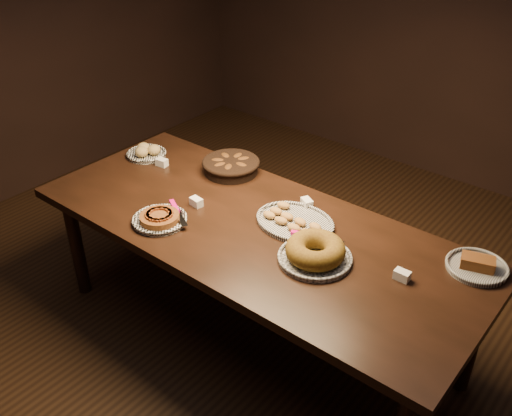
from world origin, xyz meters
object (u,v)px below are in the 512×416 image
Objects in this scene: buffet_table at (254,237)px; apple_tart_plate at (160,219)px; bundt_cake_plate at (315,252)px; madeleine_platter at (294,221)px.

buffet_table is 0.49m from apple_tart_plate.
apple_tart_plate is at bearing -168.32° from bundt_cake_plate.
apple_tart_plate is 0.74× the size of madeleine_platter.
bundt_cake_plate reaches higher than madeleine_platter.
bundt_cake_plate reaches higher than buffet_table.
madeleine_platter reaches higher than buffet_table.
bundt_cake_plate is at bearing 27.10° from apple_tart_plate.
apple_tart_plate is at bearing -162.77° from madeleine_platter.
bundt_cake_plate is (0.26, -0.19, 0.03)m from madeleine_platter.
apple_tart_plate is (-0.39, -0.28, 0.09)m from buffet_table.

